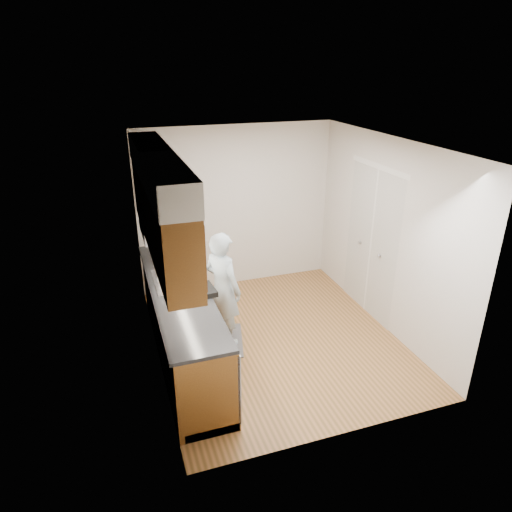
{
  "coord_description": "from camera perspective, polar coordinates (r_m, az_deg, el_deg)",
  "views": [
    {
      "loc": [
        -1.85,
        -4.69,
        3.34
      ],
      "look_at": [
        -0.19,
        0.25,
        1.09
      ],
      "focal_mm": 32.0,
      "sensor_mm": 36.0,
      "label": 1
    }
  ],
  "objects": [
    {
      "name": "soap_bottle_b",
      "position": [
        5.9,
        -10.22,
        0.05
      ],
      "size": [
        0.13,
        0.13,
        0.21
      ],
      "primitive_type": "imported",
      "rotation": [
        0.0,
        0.0,
        -0.42
      ],
      "color": "silver",
      "rests_on": "counter"
    },
    {
      "name": "person",
      "position": [
        5.57,
        -4.2,
        -3.25
      ],
      "size": [
        0.65,
        0.71,
        1.68
      ],
      "primitive_type": "imported",
      "rotation": [
        0.0,
        0.0,
        2.13
      ],
      "color": "#9EB3C0",
      "rests_on": "floor_mat"
    },
    {
      "name": "ceiling",
      "position": [
        5.11,
        3.0,
        13.84
      ],
      "size": [
        3.5,
        3.5,
        0.0
      ],
      "primitive_type": "plane",
      "rotation": [
        3.14,
        0.0,
        0.0
      ],
      "color": "white",
      "rests_on": "wall_left"
    },
    {
      "name": "soap_bottle_a",
      "position": [
        5.95,
        -11.98,
        0.29
      ],
      "size": [
        0.11,
        0.11,
        0.25
      ],
      "primitive_type": "imported",
      "rotation": [
        0.0,
        0.0,
        -0.13
      ],
      "color": "silver",
      "rests_on": "counter"
    },
    {
      "name": "floor_mat",
      "position": [
        6.0,
        -3.96,
        -10.49
      ],
      "size": [
        0.62,
        0.86,
        0.01
      ],
      "primitive_type": "cube",
      "rotation": [
        0.0,
        0.0,
        -0.24
      ],
      "color": "slate",
      "rests_on": "floor"
    },
    {
      "name": "closet_door",
      "position": [
        6.43,
        14.18,
        1.51
      ],
      "size": [
        0.02,
        1.22,
        2.05
      ],
      "primitive_type": "cube",
      "color": "white",
      "rests_on": "wall_right"
    },
    {
      "name": "upper_cabinets",
      "position": [
        4.96,
        -11.9,
        6.54
      ],
      "size": [
        0.47,
        2.8,
        1.21
      ],
      "color": "brown",
      "rests_on": "wall_left"
    },
    {
      "name": "wall_back",
      "position": [
        7.02,
        -2.44,
        6.0
      ],
      "size": [
        3.0,
        0.02,
        2.5
      ],
      "primitive_type": "cube",
      "color": "beige",
      "rests_on": "floor"
    },
    {
      "name": "counter",
      "position": [
        5.52,
        -9.22,
        -8.07
      ],
      "size": [
        0.64,
        2.8,
        1.3
      ],
      "color": "brown",
      "rests_on": "floor"
    },
    {
      "name": "dish_rack",
      "position": [
        5.12,
        -7.39,
        -4.43
      ],
      "size": [
        0.42,
        0.36,
        0.06
      ],
      "primitive_type": "cube",
      "rotation": [
        0.0,
        0.0,
        0.09
      ],
      "color": "black",
      "rests_on": "counter"
    },
    {
      "name": "floor",
      "position": [
        6.05,
        2.5,
        -10.21
      ],
      "size": [
        3.5,
        3.5,
        0.0
      ],
      "primitive_type": "plane",
      "color": "#A16A3D",
      "rests_on": "ground"
    },
    {
      "name": "soap_bottle_c",
      "position": [
        6.05,
        -11.5,
        0.37
      ],
      "size": [
        0.19,
        0.19,
        0.17
      ],
      "primitive_type": "imported",
      "rotation": [
        0.0,
        0.0,
        0.56
      ],
      "color": "silver",
      "rests_on": "counter"
    },
    {
      "name": "steel_can",
      "position": [
        5.79,
        -10.05,
        -0.82
      ],
      "size": [
        0.09,
        0.09,
        0.13
      ],
      "primitive_type": "cylinder",
      "rotation": [
        0.0,
        0.0,
        -0.31
      ],
      "color": "#A5A5AA",
      "rests_on": "counter"
    },
    {
      "name": "wall_right",
      "position": [
        6.13,
        15.94,
        2.47
      ],
      "size": [
        0.02,
        3.5,
        2.5
      ],
      "primitive_type": "cube",
      "color": "beige",
      "rests_on": "floor"
    },
    {
      "name": "wall_left",
      "position": [
        5.15,
        -13.05,
        -1.28
      ],
      "size": [
        0.02,
        3.5,
        2.5
      ],
      "primitive_type": "cube",
      "color": "beige",
      "rests_on": "floor"
    }
  ]
}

